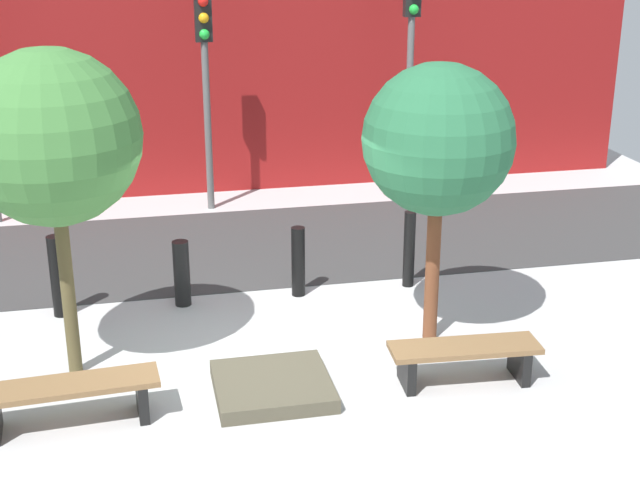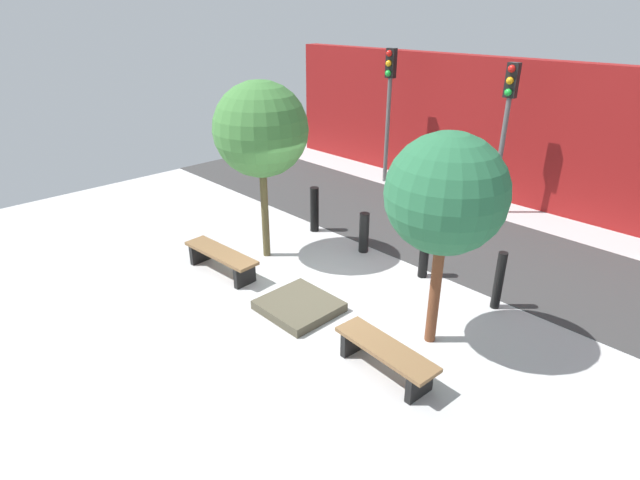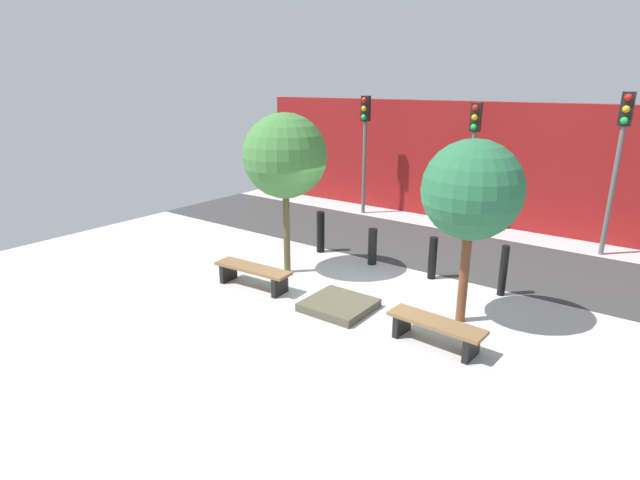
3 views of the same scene
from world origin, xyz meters
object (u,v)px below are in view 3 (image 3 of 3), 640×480
at_px(traffic_light_mid_west, 473,144).
at_px(traffic_light_west, 365,134).
at_px(bollard_center, 433,258).
at_px(bench_left, 253,273).
at_px(tree_behind_right_bench, 472,191).
at_px(bollard_far_left, 321,232).
at_px(planter_bed, 339,305).
at_px(bollard_right, 503,271).
at_px(traffic_light_mid_east, 620,146).
at_px(tree_behind_left_bench, 285,156).
at_px(bollard_left, 372,247).
at_px(bench_right, 436,328).

bearing_deg(traffic_light_mid_west, traffic_light_west, 180.00).
bearing_deg(traffic_light_west, bollard_center, -43.33).
distance_m(bench_left, tree_behind_right_bench, 4.77).
height_order(bollard_far_left, traffic_light_mid_west, traffic_light_mid_west).
relative_size(planter_bed, traffic_light_west, 0.32).
xyz_separation_m(bollard_center, bollard_right, (1.54, 0.00, 0.05)).
height_order(traffic_light_mid_west, traffic_light_mid_east, traffic_light_mid_east).
height_order(tree_behind_left_bench, bollard_right, tree_behind_left_bench).
height_order(bollard_far_left, bollard_right, bollard_right).
xyz_separation_m(bench_left, tree_behind_left_bench, (0.00, 1.12, 2.32)).
bearing_deg(bollard_left, traffic_light_west, 124.34).
bearing_deg(bollard_right, bollard_far_left, 180.00).
bearing_deg(bollard_left, bench_left, -115.41).
height_order(planter_bed, bollard_far_left, bollard_far_left).
bearing_deg(planter_bed, bollard_far_left, 132.26).
height_order(tree_behind_right_bench, bollard_far_left, tree_behind_right_bench).
height_order(planter_bed, tree_behind_left_bench, tree_behind_left_bench).
bearing_deg(bench_left, bollard_left, 60.92).
height_order(traffic_light_west, traffic_light_mid_west, traffic_light_west).
height_order(tree_behind_right_bench, traffic_light_west, traffic_light_west).
distance_m(bench_right, traffic_light_west, 9.12).
relative_size(bench_right, tree_behind_right_bench, 0.50).
bearing_deg(bench_left, bollard_right, 28.37).
height_order(bollard_center, traffic_light_mid_west, traffic_light_mid_west).
bearing_deg(tree_behind_right_bench, traffic_light_mid_east, 75.37).
xyz_separation_m(bollard_right, traffic_light_mid_west, (-2.30, 4.07, 1.99)).
height_order(bench_right, tree_behind_right_bench, tree_behind_right_bench).
distance_m(tree_behind_right_bench, bollard_right, 2.50).
relative_size(bench_left, bollard_left, 2.05).
height_order(bench_right, bollard_center, bollard_center).
xyz_separation_m(bench_left, bollard_right, (4.37, 2.73, 0.20)).
distance_m(tree_behind_left_bench, traffic_light_mid_east, 7.99).
xyz_separation_m(planter_bed, bollard_left, (-0.77, 2.53, 0.36)).
xyz_separation_m(bollard_far_left, traffic_light_mid_east, (5.85, 4.07, 2.20)).
height_order(bench_left, bollard_right, bollard_right).
xyz_separation_m(tree_behind_right_bench, traffic_light_mid_west, (-2.07, 5.68, 0.09)).
height_order(tree_behind_left_bench, bollard_left, tree_behind_left_bench).
height_order(bench_right, traffic_light_mid_west, traffic_light_mid_west).
distance_m(bollard_center, traffic_light_mid_west, 4.62).
xyz_separation_m(bollard_left, traffic_light_mid_west, (0.77, 4.07, 2.08)).
distance_m(bench_right, bollard_left, 3.94).
height_order(bench_left, bench_right, bench_left).
relative_size(bollard_left, traffic_light_mid_west, 0.24).
xyz_separation_m(bollard_left, bollard_center, (1.54, 0.00, 0.04)).
bearing_deg(traffic_light_mid_east, planter_bed, -118.25).
relative_size(bench_right, tree_behind_left_bench, 0.46).
relative_size(traffic_light_west, traffic_light_mid_east, 0.95).
bearing_deg(tree_behind_left_bench, traffic_light_mid_east, 45.34).
xyz_separation_m(traffic_light_mid_west, traffic_light_mid_east, (3.55, 0.00, 0.21)).
bearing_deg(traffic_light_mid_west, traffic_light_mid_east, 0.01).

